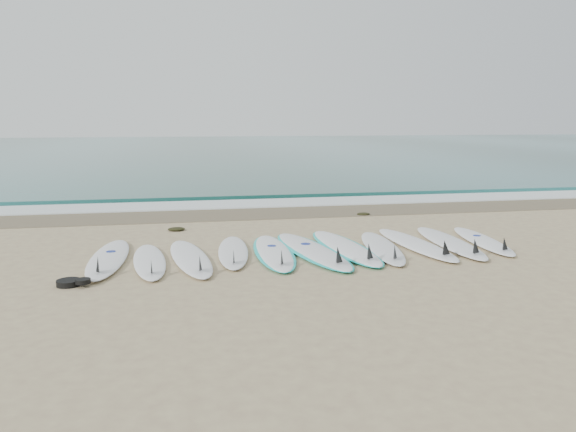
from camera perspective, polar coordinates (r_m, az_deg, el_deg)
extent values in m
plane|color=tan|center=(9.41, 2.27, -3.78)|extent=(120.00, 120.00, 0.00)
cube|color=#23605C|center=(41.51, -8.17, 6.77)|extent=(120.00, 55.00, 0.03)
cube|color=brown|center=(13.35, -1.78, 0.34)|extent=(120.00, 1.80, 0.01)
cube|color=silver|center=(14.71, -2.66, 1.28)|extent=(120.00, 1.40, 0.04)
cube|color=#23605C|center=(16.18, -3.44, 2.17)|extent=(120.00, 1.00, 0.10)
ellipsoid|color=white|center=(9.33, -17.75, -4.08)|extent=(0.63, 2.68, 0.09)
cone|color=black|center=(8.36, -18.76, -4.63)|extent=(0.23, 0.29, 0.28)
cylinder|color=navy|center=(9.57, -17.55, -3.45)|extent=(0.16, 0.16, 0.01)
ellipsoid|color=white|center=(9.00, -13.91, -4.43)|extent=(0.68, 2.37, 0.08)
cone|color=black|center=(8.14, -13.71, -4.95)|extent=(0.22, 0.26, 0.25)
ellipsoid|color=white|center=(9.06, -9.92, -4.17)|extent=(0.87, 2.65, 0.08)
cone|color=black|center=(8.11, -8.93, -4.70)|extent=(0.25, 0.30, 0.28)
ellipsoid|color=white|center=(9.38, -5.59, -3.60)|extent=(0.69, 2.42, 0.08)
cone|color=black|center=(8.51, -5.53, -4.05)|extent=(0.22, 0.27, 0.25)
ellipsoid|color=white|center=(9.31, -1.48, -3.64)|extent=(0.64, 2.62, 0.08)
ellipsoid|color=#16CBC4|center=(9.31, -1.48, -3.68)|extent=(0.74, 2.65, 0.06)
cone|color=black|center=(8.36, -0.65, -4.14)|extent=(0.23, 0.29, 0.28)
cylinder|color=navy|center=(9.54, -1.67, -3.04)|extent=(0.16, 0.16, 0.01)
ellipsoid|color=white|center=(9.40, 2.42, -3.48)|extent=(1.03, 2.94, 0.09)
ellipsoid|color=#16CBC4|center=(9.40, 2.42, -3.52)|extent=(1.13, 2.98, 0.07)
cone|color=black|center=(8.42, 5.13, -3.91)|extent=(0.29, 0.34, 0.31)
cylinder|color=navy|center=(9.64, 1.80, -2.84)|extent=(0.19, 0.19, 0.01)
ellipsoid|color=white|center=(9.68, 5.79, -3.13)|extent=(0.80, 2.86, 0.09)
ellipsoid|color=#16CBC4|center=(9.68, 5.79, -3.17)|extent=(0.90, 2.89, 0.07)
cone|color=black|center=(8.72, 8.26, -3.54)|extent=(0.26, 0.32, 0.30)
ellipsoid|color=white|center=(9.76, 9.50, -3.14)|extent=(0.90, 2.62, 0.08)
cone|color=black|center=(8.84, 10.80, -3.56)|extent=(0.25, 0.30, 0.27)
ellipsoid|color=white|center=(10.12, 12.75, -2.77)|extent=(0.76, 2.78, 0.09)
cone|color=black|center=(9.23, 15.68, -3.09)|extent=(0.25, 0.31, 0.29)
ellipsoid|color=white|center=(10.41, 16.03, -2.56)|extent=(0.74, 2.79, 0.09)
cone|color=black|center=(9.48, 18.49, -2.89)|extent=(0.25, 0.31, 0.29)
ellipsoid|color=white|center=(10.75, 19.10, -2.36)|extent=(0.82, 2.50, 0.08)
cone|color=black|center=(9.92, 21.14, -2.63)|extent=(0.24, 0.29, 0.26)
cylinder|color=navy|center=(10.95, 18.63, -1.89)|extent=(0.16, 0.16, 0.01)
ellipsoid|color=black|center=(11.46, -11.27, -1.31)|extent=(0.34, 0.27, 0.07)
ellipsoid|color=black|center=(13.15, 7.66, 0.21)|extent=(0.31, 0.24, 0.06)
cylinder|color=black|center=(8.16, -21.38, -6.33)|extent=(0.32, 0.32, 0.08)
cylinder|color=black|center=(8.02, -20.11, -6.23)|extent=(0.20, 0.20, 0.06)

